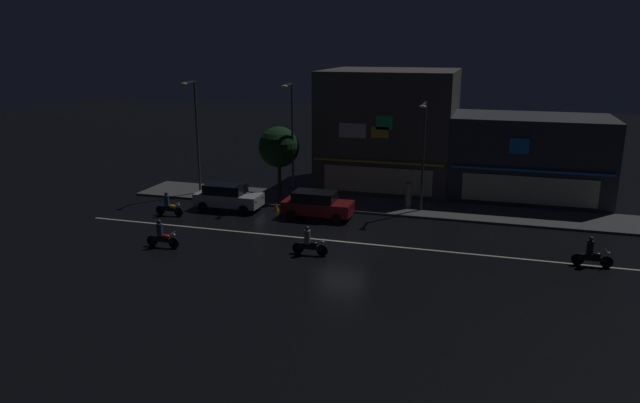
{
  "coord_description": "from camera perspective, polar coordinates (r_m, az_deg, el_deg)",
  "views": [
    {
      "loc": [
        7.6,
        -29.59,
        10.52
      ],
      "look_at": [
        -1.67,
        1.45,
        1.78
      ],
      "focal_mm": 33.06,
      "sensor_mm": 36.0,
      "label": 1
    }
  ],
  "objects": [
    {
      "name": "lane_divider_stripe",
      "position": [
        32.31,
        2.1,
        -3.9
      ],
      "size": [
        31.59,
        0.16,
        0.01
      ],
      "primitive_type": "cube",
      "color": "beige",
      "rests_on": "ground"
    },
    {
      "name": "traffic_cone",
      "position": [
        38.19,
        -4.26,
        -0.5
      ],
      "size": [
        0.36,
        0.36,
        0.55
      ],
      "primitive_type": "cone",
      "color": "orange",
      "rests_on": "ground"
    },
    {
      "name": "streetlamp_west",
      "position": [
        42.04,
        -11.96,
        6.9
      ],
      "size": [
        0.44,
        1.64,
        7.93
      ],
      "color": "#47494C",
      "rests_on": "sidewalk_far"
    },
    {
      "name": "parked_car_near_kerb",
      "position": [
        38.74,
        -8.92,
        0.49
      ],
      "size": [
        4.3,
        1.98,
        1.67
      ],
      "rotation": [
        0.0,
        0.0,
        3.14
      ],
      "color": "silver",
      "rests_on": "ground"
    },
    {
      "name": "motorcycle_opposite_lane",
      "position": [
        32.36,
        -15.07,
        -3.22
      ],
      "size": [
        1.9,
        0.6,
        1.52
      ],
      "rotation": [
        0.0,
        0.0,
        3.09
      ],
      "color": "black",
      "rests_on": "ground"
    },
    {
      "name": "streetlamp_mid",
      "position": [
        39.22,
        -2.79,
        6.62
      ],
      "size": [
        0.44,
        1.64,
        7.91
      ],
      "color": "#47494C",
      "rests_on": "sidewalk_far"
    },
    {
      "name": "motorcycle_following",
      "position": [
        38.16,
        -14.46,
        -0.4
      ],
      "size": [
        1.9,
        0.6,
        1.52
      ],
      "rotation": [
        0.0,
        0.0,
        -0.11
      ],
      "color": "black",
      "rests_on": "ground"
    },
    {
      "name": "motorcycle_trailing_far",
      "position": [
        30.16,
        -1.06,
        -4.03
      ],
      "size": [
        1.9,
        0.6,
        1.52
      ],
      "rotation": [
        0.0,
        0.0,
        3.0
      ],
      "color": "black",
      "rests_on": "ground"
    },
    {
      "name": "sidewalk_far",
      "position": [
        39.45,
        4.92,
        -0.32
      ],
      "size": [
        33.25,
        4.07,
        0.14
      ],
      "primitive_type": "cube",
      "color": "#4C4C4F",
      "rests_on": "ground"
    },
    {
      "name": "storefront_center_block",
      "position": [
        43.17,
        19.55,
        4.02
      ],
      "size": [
        10.5,
        6.4,
        5.74
      ],
      "color": "#383A3F",
      "rests_on": "ground"
    },
    {
      "name": "pedestrian_on_sidewalk",
      "position": [
        38.74,
        8.55,
        0.66
      ],
      "size": [
        0.42,
        0.42,
        1.82
      ],
      "rotation": [
        0.0,
        0.0,
        4.88
      ],
      "color": "gray",
      "rests_on": "sidewalk_far"
    },
    {
      "name": "street_tree",
      "position": [
        40.3,
        -4.0,
        5.27
      ],
      "size": [
        2.78,
        2.78,
        4.93
      ],
      "color": "#473323",
      "rests_on": "sidewalk_far"
    },
    {
      "name": "storefront_left_block",
      "position": [
        44.84,
        6.76,
        7.04
      ],
      "size": [
        9.52,
        9.06,
        8.63
      ],
      "color": "#56514C",
      "rests_on": "ground"
    },
    {
      "name": "ground_plane",
      "position": [
        32.31,
        2.1,
        -3.91
      ],
      "size": [
        140.0,
        140.0,
        0.0
      ],
      "primitive_type": "plane",
      "color": "black"
    },
    {
      "name": "streetlamp_east",
      "position": [
        37.28,
        9.95,
        5.17
      ],
      "size": [
        0.44,
        1.64,
        6.92
      ],
      "color": "#47494C",
      "rests_on": "sidewalk_far"
    },
    {
      "name": "parked_car_trailing",
      "position": [
        36.41,
        -0.31,
        -0.27
      ],
      "size": [
        4.3,
        1.98,
        1.67
      ],
      "rotation": [
        0.0,
        0.0,
        3.14
      ],
      "color": "maroon",
      "rests_on": "ground"
    },
    {
      "name": "motorcycle_lead",
      "position": [
        31.49,
        24.8,
        -4.64
      ],
      "size": [
        1.9,
        0.6,
        1.52
      ],
      "rotation": [
        0.0,
        0.0,
        3.25
      ],
      "color": "black",
      "rests_on": "ground"
    }
  ]
}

